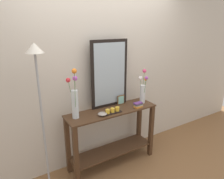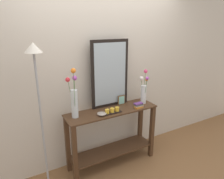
% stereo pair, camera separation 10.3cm
% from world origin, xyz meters
% --- Properties ---
extents(ground_plane, '(7.00, 6.00, 0.02)m').
position_xyz_m(ground_plane, '(0.00, 0.00, -0.01)').
color(ground_plane, brown).
extents(wall_back, '(6.40, 0.08, 2.70)m').
position_xyz_m(wall_back, '(0.00, 0.30, 1.35)').
color(wall_back, beige).
rests_on(wall_back, ground).
extents(console_table, '(1.28, 0.37, 0.84)m').
position_xyz_m(console_table, '(0.00, 0.00, 0.50)').
color(console_table, '#472D1C').
rests_on(console_table, ground).
extents(mirror_leaning, '(0.56, 0.03, 0.93)m').
position_xyz_m(mirror_leaning, '(0.05, 0.15, 1.30)').
color(mirror_leaning, black).
rests_on(mirror_leaning, console_table).
extents(tall_vase_left, '(0.14, 0.21, 0.65)m').
position_xyz_m(tall_vase_left, '(-0.51, 0.03, 1.09)').
color(tall_vase_left, silver).
rests_on(tall_vase_left, console_table).
extents(vase_right, '(0.15, 0.21, 0.48)m').
position_xyz_m(vase_right, '(0.53, 0.01, 1.04)').
color(vase_right, silver).
rests_on(vase_right, console_table).
extents(candle_tray, '(0.24, 0.09, 0.07)m').
position_xyz_m(candle_tray, '(-0.04, -0.09, 0.87)').
color(candle_tray, black).
rests_on(candle_tray, console_table).
extents(picture_frame_small, '(0.12, 0.01, 0.14)m').
position_xyz_m(picture_frame_small, '(0.22, 0.11, 0.91)').
color(picture_frame_small, brown).
rests_on(picture_frame_small, console_table).
extents(decorative_bowl, '(0.12, 0.12, 0.04)m').
position_xyz_m(decorative_bowl, '(-0.20, -0.08, 0.86)').
color(decorative_bowl, '#9E9389').
rests_on(decorative_bowl, console_table).
extents(book_stack, '(0.13, 0.08, 0.07)m').
position_xyz_m(book_stack, '(0.36, -0.11, 0.88)').
color(book_stack, orange).
rests_on(book_stack, console_table).
extents(floor_lamp, '(0.24, 0.24, 1.79)m').
position_xyz_m(floor_lamp, '(-0.94, -0.10, 1.21)').
color(floor_lamp, '#9E9EA3').
rests_on(floor_lamp, ground).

